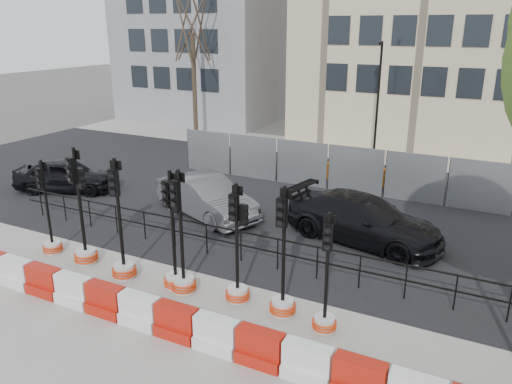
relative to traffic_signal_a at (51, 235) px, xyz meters
The scene contains 21 objects.
ground 5.63m from the traffic_signal_a, ahead, with size 120.00×120.00×0.00m, color #51514C.
sidewalk_near 5.94m from the traffic_signal_a, 20.70° to the right, with size 40.00×6.00×0.02m, color gray.
road 9.67m from the traffic_signal_a, 55.09° to the left, with size 40.00×14.00×0.03m, color black.
sidewalk_far 17.80m from the traffic_signal_a, 71.92° to the left, with size 40.00×4.00×0.02m, color gray.
building_grey 25.24m from the traffic_signal_a, 110.31° to the left, with size 11.00×9.06×14.00m.
kerb_railing 5.91m from the traffic_signal_a, 20.94° to the left, with size 18.00×0.04×1.00m.
heras_fencing 11.76m from the traffic_signal_a, 64.65° to the left, with size 14.33×1.72×2.00m.
lamp_post_far 17.20m from the traffic_signal_a, 69.25° to the left, with size 0.12×0.56×6.00m.
tree_bare_far 18.33m from the traffic_signal_a, 108.45° to the left, with size 2.00×2.00×9.00m.
barrier_row 5.84m from the traffic_signal_a, 18.86° to the right, with size 16.75×0.50×0.80m.
traffic_signal_a is the anchor object (origin of this frame).
traffic_signal_b 1.47m from the traffic_signal_a, ahead, with size 0.70×0.70×3.55m.
traffic_signal_c 3.09m from the traffic_signal_a, ahead, with size 0.68×0.68×3.47m.
traffic_signal_d 4.70m from the traffic_signal_a, ahead, with size 0.65×0.65×3.31m.
traffic_signal_e 5.02m from the traffic_signal_a, ahead, with size 0.67×0.67×3.39m.
traffic_signal_f 6.52m from the traffic_signal_a, ahead, with size 0.63×0.63×3.18m.
traffic_signal_g 7.79m from the traffic_signal_a, ahead, with size 0.65×0.65×3.31m.
traffic_signal_h 8.94m from the traffic_signal_a, ahead, with size 0.58×0.58×2.93m.
car_a 6.34m from the traffic_signal_a, 132.83° to the left, with size 4.48×3.11×1.42m, color black.
car_b 5.51m from the traffic_signal_a, 62.16° to the left, with size 4.84×3.23×1.51m, color #515157.
car_c 9.86m from the traffic_signal_a, 32.21° to the left, with size 5.55×3.14×1.52m, color black.
Camera 1 is at (6.51, -10.67, 6.75)m, focal length 35.00 mm.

